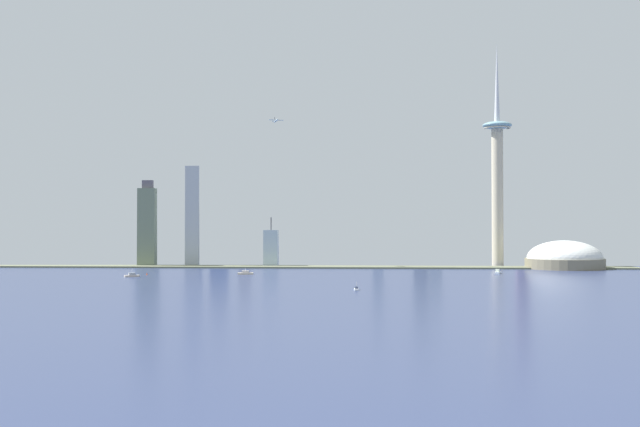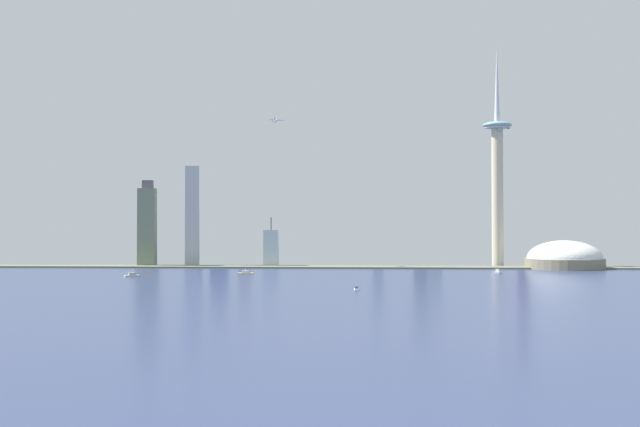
{
  "view_description": "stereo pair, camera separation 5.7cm",
  "coord_description": "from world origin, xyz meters",
  "px_view_note": "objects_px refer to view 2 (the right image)",
  "views": [
    {
      "loc": [
        68.68,
        -557.74,
        53.62
      ],
      "look_at": [
        15.12,
        383.45,
        71.75
      ],
      "focal_mm": 40.68,
      "sensor_mm": 36.0,
      "label": 1
    },
    {
      "loc": [
        68.74,
        -557.74,
        53.62
      ],
      "look_at": [
        15.12,
        383.45,
        71.75
      ],
      "focal_mm": 40.68,
      "sensor_mm": 36.0,
      "label": 2
    }
  ],
  "objects_px": {
    "skyscraper_0": "(245,240)",
    "skyscraper_3": "(435,238)",
    "stadium_dome": "(565,260)",
    "skyscraper_5": "(522,210)",
    "skyscraper_6": "(143,219)",
    "skyscraper_2": "(378,233)",
    "skyscraper_4": "(271,248)",
    "skyscraper_7": "(421,229)",
    "observation_tower": "(497,167)",
    "boat_3": "(132,275)",
    "boat_2": "(498,272)",
    "channel_buoy_0": "(147,274)",
    "boat_1": "(245,273)",
    "skyscraper_8": "(148,226)",
    "skyscraper_10": "(194,215)",
    "skyscraper_1": "(151,213)",
    "skyscraper_9": "(220,239)",
    "airplane": "(276,121)",
    "boat_0": "(356,289)"
  },
  "relations": [
    {
      "from": "skyscraper_2",
      "to": "boat_1",
      "type": "relative_size",
      "value": 4.87
    },
    {
      "from": "skyscraper_6",
      "to": "airplane",
      "type": "bearing_deg",
      "value": -13.08
    },
    {
      "from": "skyscraper_0",
      "to": "skyscraper_2",
      "type": "distance_m",
      "value": 195.33
    },
    {
      "from": "skyscraper_8",
      "to": "skyscraper_5",
      "type": "bearing_deg",
      "value": 7.12
    },
    {
      "from": "stadium_dome",
      "to": "skyscraper_1",
      "type": "relative_size",
      "value": 0.67
    },
    {
      "from": "channel_buoy_0",
      "to": "boat_1",
      "type": "bearing_deg",
      "value": 6.32
    },
    {
      "from": "skyscraper_4",
      "to": "boat_1",
      "type": "height_order",
      "value": "skyscraper_4"
    },
    {
      "from": "stadium_dome",
      "to": "skyscraper_2",
      "type": "distance_m",
      "value": 258.47
    },
    {
      "from": "skyscraper_1",
      "to": "observation_tower",
      "type": "bearing_deg",
      "value": -6.83
    },
    {
      "from": "boat_2",
      "to": "boat_0",
      "type": "bearing_deg",
      "value": -18.7
    },
    {
      "from": "observation_tower",
      "to": "airplane",
      "type": "distance_m",
      "value": 310.3
    },
    {
      "from": "skyscraper_8",
      "to": "skyscraper_9",
      "type": "xyz_separation_m",
      "value": [
        87.08,
        62.74,
        -18.67
      ]
    },
    {
      "from": "skyscraper_0",
      "to": "skyscraper_7",
      "type": "xyz_separation_m",
      "value": [
        259.07,
        19.0,
        15.52
      ]
    },
    {
      "from": "skyscraper_8",
      "to": "skyscraper_9",
      "type": "relative_size",
      "value": 1.46
    },
    {
      "from": "boat_2",
      "to": "channel_buoy_0",
      "type": "relative_size",
      "value": 7.26
    },
    {
      "from": "skyscraper_3",
      "to": "skyscraper_6",
      "type": "relative_size",
      "value": 0.56
    },
    {
      "from": "skyscraper_2",
      "to": "skyscraper_6",
      "type": "height_order",
      "value": "skyscraper_6"
    },
    {
      "from": "observation_tower",
      "to": "skyscraper_9",
      "type": "xyz_separation_m",
      "value": [
        -393.21,
        44.31,
        -99.15
      ]
    },
    {
      "from": "skyscraper_1",
      "to": "skyscraper_3",
      "type": "relative_size",
      "value": 1.94
    },
    {
      "from": "skyscraper_0",
      "to": "skyscraper_2",
      "type": "bearing_deg",
      "value": -2.45
    },
    {
      "from": "skyscraper_1",
      "to": "skyscraper_6",
      "type": "bearing_deg",
      "value": -91.78
    },
    {
      "from": "observation_tower",
      "to": "skyscraper_4",
      "type": "distance_m",
      "value": 329.6
    },
    {
      "from": "stadium_dome",
      "to": "skyscraper_3",
      "type": "xyz_separation_m",
      "value": [
        -159.84,
        73.45,
        26.8
      ]
    },
    {
      "from": "skyscraper_0",
      "to": "skyscraper_3",
      "type": "bearing_deg",
      "value": -5.12
    },
    {
      "from": "stadium_dome",
      "to": "skyscraper_8",
      "type": "height_order",
      "value": "skyscraper_8"
    },
    {
      "from": "boat_1",
      "to": "channel_buoy_0",
      "type": "bearing_deg",
      "value": -2.71
    },
    {
      "from": "skyscraper_4",
      "to": "skyscraper_7",
      "type": "relative_size",
      "value": 0.66
    },
    {
      "from": "boat_0",
      "to": "airplane",
      "type": "bearing_deg",
      "value": -165.71
    },
    {
      "from": "skyscraper_3",
      "to": "skyscraper_10",
      "type": "xyz_separation_m",
      "value": [
        -337.59,
        -34.39,
        32.14
      ]
    },
    {
      "from": "skyscraper_2",
      "to": "skyscraper_8",
      "type": "distance_m",
      "value": 324.28
    },
    {
      "from": "skyscraper_10",
      "to": "skyscraper_2",
      "type": "bearing_deg",
      "value": 11.14
    },
    {
      "from": "skyscraper_9",
      "to": "boat_1",
      "type": "xyz_separation_m",
      "value": [
        74.73,
        -227.89,
        -35.51
      ]
    },
    {
      "from": "stadium_dome",
      "to": "boat_3",
      "type": "distance_m",
      "value": 545.32
    },
    {
      "from": "skyscraper_10",
      "to": "airplane",
      "type": "relative_size",
      "value": 6.31
    },
    {
      "from": "airplane",
      "to": "skyscraper_9",
      "type": "bearing_deg",
      "value": -143.0
    },
    {
      "from": "skyscraper_5",
      "to": "airplane",
      "type": "bearing_deg",
      "value": -168.9
    },
    {
      "from": "skyscraper_5",
      "to": "skyscraper_2",
      "type": "bearing_deg",
      "value": -179.44
    },
    {
      "from": "skyscraper_5",
      "to": "skyscraper_8",
      "type": "xyz_separation_m",
      "value": [
        -523.81,
        -65.39,
        -22.94
      ]
    },
    {
      "from": "stadium_dome",
      "to": "skyscraper_5",
      "type": "height_order",
      "value": "skyscraper_5"
    },
    {
      "from": "skyscraper_6",
      "to": "skyscraper_2",
      "type": "bearing_deg",
      "value": 3.35
    },
    {
      "from": "skyscraper_2",
      "to": "channel_buoy_0",
      "type": "relative_size",
      "value": 38.87
    },
    {
      "from": "stadium_dome",
      "to": "skyscraper_1",
      "type": "height_order",
      "value": "skyscraper_1"
    },
    {
      "from": "skyscraper_10",
      "to": "stadium_dome",
      "type": "bearing_deg",
      "value": -4.49
    },
    {
      "from": "skyscraper_10",
      "to": "channel_buoy_0",
      "type": "bearing_deg",
      "value": -92.75
    },
    {
      "from": "skyscraper_3",
      "to": "skyscraper_8",
      "type": "bearing_deg",
      "value": -173.26
    },
    {
      "from": "skyscraper_0",
      "to": "skyscraper_6",
      "type": "height_order",
      "value": "skyscraper_6"
    },
    {
      "from": "skyscraper_5",
      "to": "boat_0",
      "type": "xyz_separation_m",
      "value": [
        -234.29,
        -428.86,
        -77.66
      ]
    },
    {
      "from": "stadium_dome",
      "to": "skyscraper_1",
      "type": "distance_m",
      "value": 590.66
    },
    {
      "from": "skyscraper_4",
      "to": "skyscraper_7",
      "type": "xyz_separation_m",
      "value": [
        211.36,
        92.69,
        25.54
      ]
    },
    {
      "from": "observation_tower",
      "to": "boat_3",
      "type": "height_order",
      "value": "observation_tower"
    }
  ]
}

